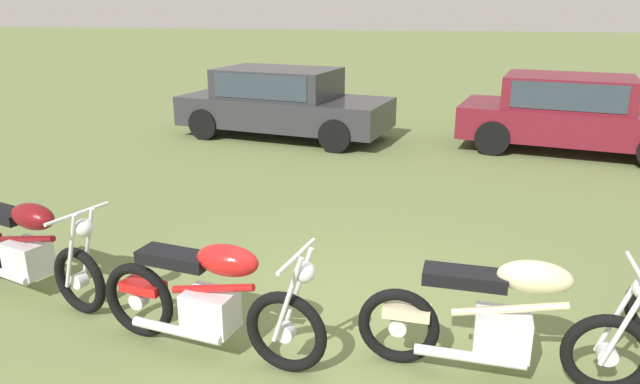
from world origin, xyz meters
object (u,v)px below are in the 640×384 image
Objects in this scene: motorcycle_maroon at (26,248)px; car_burgundy at (571,110)px; motorcycle_red at (210,299)px; car_charcoal at (282,99)px; motorcycle_cream at (504,320)px.

car_burgundy reaches higher than motorcycle_maroon.
motorcycle_red is 8.07m from car_charcoal.
motorcycle_red is at bearing -67.99° from car_charcoal.
motorcycle_maroon and motorcycle_cream have the same top height.
car_burgundy is at bearing 79.63° from motorcycle_cream.
motorcycle_red is 0.44× the size of car_charcoal.
motorcycle_cream is at bearing 13.20° from motorcycle_red.
car_burgundy is (1.80, 7.67, 0.31)m from motorcycle_cream.
car_burgundy is (4.04, 7.82, 0.31)m from motorcycle_red.
car_charcoal is at bearing 119.34° from motorcycle_cream.
motorcycle_red is at bearing -106.53° from car_burgundy.
car_charcoal is at bearing 111.10° from motorcycle_red.
motorcycle_cream is 0.47× the size of car_charcoal.
car_charcoal reaches higher than motorcycle_maroon.
motorcycle_cream is 8.66m from car_charcoal.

